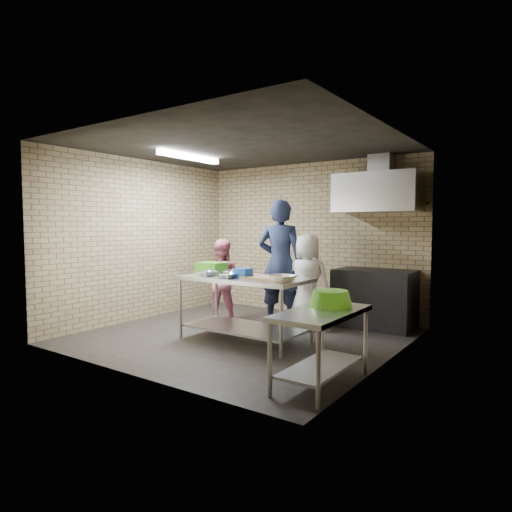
{
  "coord_description": "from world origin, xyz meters",
  "views": [
    {
      "loc": [
        3.74,
        -5.01,
        1.59
      ],
      "look_at": [
        0.1,
        0.2,
        1.15
      ],
      "focal_mm": 30.93,
      "sensor_mm": 36.0,
      "label": 1
    }
  ],
  "objects_px": {
    "woman_pink": "(221,281)",
    "woman_white": "(307,282)",
    "green_crate": "(211,268)",
    "green_basin": "(331,298)",
    "side_counter": "(321,348)",
    "bottle_red": "(385,198)",
    "bottle_green": "(411,198)",
    "man_navy": "(280,263)",
    "stove": "(374,298)",
    "prep_table": "(245,309)",
    "blue_tub": "(243,273)"
  },
  "relations": [
    {
      "from": "bottle_green",
      "to": "side_counter",
      "type": "bearing_deg",
      "value": -90.0
    },
    {
      "from": "green_crate",
      "to": "bottle_green",
      "type": "distance_m",
      "value": 3.21
    },
    {
      "from": "stove",
      "to": "man_navy",
      "type": "xyz_separation_m",
      "value": [
        -1.24,
        -0.8,
        0.55
      ]
    },
    {
      "from": "prep_table",
      "to": "side_counter",
      "type": "distance_m",
      "value": 1.87
    },
    {
      "from": "green_crate",
      "to": "green_basin",
      "type": "height_order",
      "value": "green_crate"
    },
    {
      "from": "green_basin",
      "to": "woman_pink",
      "type": "relative_size",
      "value": 0.34
    },
    {
      "from": "stove",
      "to": "bottle_green",
      "type": "relative_size",
      "value": 8.0
    },
    {
      "from": "man_navy",
      "to": "blue_tub",
      "type": "bearing_deg",
      "value": 80.34
    },
    {
      "from": "prep_table",
      "to": "green_crate",
      "type": "height_order",
      "value": "green_crate"
    },
    {
      "from": "side_counter",
      "to": "green_crate",
      "type": "relative_size",
      "value": 3.04
    },
    {
      "from": "side_counter",
      "to": "man_navy",
      "type": "relative_size",
      "value": 0.6
    },
    {
      "from": "green_crate",
      "to": "bottle_red",
      "type": "bearing_deg",
      "value": 45.34
    },
    {
      "from": "prep_table",
      "to": "blue_tub",
      "type": "xyz_separation_m",
      "value": [
        0.05,
        -0.1,
        0.51
      ]
    },
    {
      "from": "bottle_red",
      "to": "side_counter",
      "type": "bearing_deg",
      "value": -82.38
    },
    {
      "from": "woman_pink",
      "to": "woman_white",
      "type": "distance_m",
      "value": 1.47
    },
    {
      "from": "side_counter",
      "to": "green_crate",
      "type": "bearing_deg",
      "value": 155.91
    },
    {
      "from": "bottle_green",
      "to": "woman_pink",
      "type": "height_order",
      "value": "bottle_green"
    },
    {
      "from": "side_counter",
      "to": "bottle_red",
      "type": "xyz_separation_m",
      "value": [
        -0.4,
        2.99,
        1.65
      ]
    },
    {
      "from": "green_crate",
      "to": "woman_white",
      "type": "distance_m",
      "value": 1.48
    },
    {
      "from": "green_crate",
      "to": "bottle_green",
      "type": "xyz_separation_m",
      "value": [
        2.33,
        1.95,
        1.05
      ]
    },
    {
      "from": "prep_table",
      "to": "bottle_red",
      "type": "relative_size",
      "value": 9.87
    },
    {
      "from": "green_crate",
      "to": "green_basin",
      "type": "distance_m",
      "value": 2.44
    },
    {
      "from": "green_crate",
      "to": "green_basin",
      "type": "bearing_deg",
      "value": -18.91
    },
    {
      "from": "prep_table",
      "to": "side_counter",
      "type": "bearing_deg",
      "value": -29.5
    },
    {
      "from": "bottle_green",
      "to": "woman_white",
      "type": "xyz_separation_m",
      "value": [
        -1.24,
        -0.97,
        -1.28
      ]
    },
    {
      "from": "stove",
      "to": "green_crate",
      "type": "relative_size",
      "value": 3.04
    },
    {
      "from": "woman_pink",
      "to": "prep_table",
      "type": "bearing_deg",
      "value": 120.01
    },
    {
      "from": "prep_table",
      "to": "woman_pink",
      "type": "distance_m",
      "value": 1.31
    },
    {
      "from": "stove",
      "to": "blue_tub",
      "type": "bearing_deg",
      "value": -120.28
    },
    {
      "from": "bottle_green",
      "to": "woman_white",
      "type": "relative_size",
      "value": 0.1
    },
    {
      "from": "green_basin",
      "to": "bottle_red",
      "type": "xyz_separation_m",
      "value": [
        -0.38,
        2.74,
        1.19
      ]
    },
    {
      "from": "green_basin",
      "to": "blue_tub",
      "type": "bearing_deg",
      "value": 159.88
    },
    {
      "from": "blue_tub",
      "to": "woman_pink",
      "type": "distance_m",
      "value": 1.42
    },
    {
      "from": "prep_table",
      "to": "bottle_green",
      "type": "relative_size",
      "value": 11.84
    },
    {
      "from": "woman_pink",
      "to": "woman_white",
      "type": "height_order",
      "value": "woman_white"
    },
    {
      "from": "blue_tub",
      "to": "woman_white",
      "type": "xyz_separation_m",
      "value": [
        0.33,
        1.2,
        -0.22
      ]
    },
    {
      "from": "side_counter",
      "to": "woman_white",
      "type": "xyz_separation_m",
      "value": [
        -1.24,
        2.02,
        0.36
      ]
    },
    {
      "from": "green_basin",
      "to": "woman_white",
      "type": "distance_m",
      "value": 2.15
    },
    {
      "from": "side_counter",
      "to": "bottle_green",
      "type": "bearing_deg",
      "value": 90.0
    },
    {
      "from": "woman_pink",
      "to": "woman_white",
      "type": "relative_size",
      "value": 0.93
    },
    {
      "from": "bottle_green",
      "to": "woman_white",
      "type": "height_order",
      "value": "bottle_green"
    },
    {
      "from": "prep_table",
      "to": "side_counter",
      "type": "relative_size",
      "value": 1.48
    },
    {
      "from": "blue_tub",
      "to": "woman_white",
      "type": "relative_size",
      "value": 0.13
    },
    {
      "from": "side_counter",
      "to": "green_basin",
      "type": "distance_m",
      "value": 0.52
    },
    {
      "from": "bottle_red",
      "to": "bottle_green",
      "type": "relative_size",
      "value": 1.2
    },
    {
      "from": "prep_table",
      "to": "stove",
      "type": "height_order",
      "value": "stove"
    },
    {
      "from": "stove",
      "to": "green_basin",
      "type": "relative_size",
      "value": 2.61
    },
    {
      "from": "side_counter",
      "to": "woman_pink",
      "type": "xyz_separation_m",
      "value": [
        -2.67,
        1.68,
        0.31
      ]
    },
    {
      "from": "prep_table",
      "to": "woman_white",
      "type": "xyz_separation_m",
      "value": [
        0.38,
        1.1,
        0.29
      ]
    },
    {
      "from": "blue_tub",
      "to": "green_basin",
      "type": "relative_size",
      "value": 0.43
    }
  ]
}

